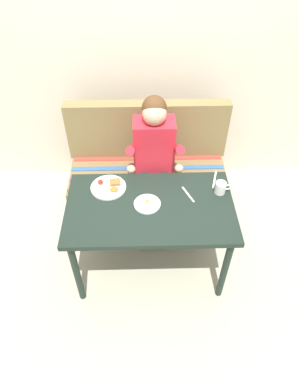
# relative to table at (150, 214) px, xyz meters

# --- Properties ---
(ground_plane) EXTENTS (8.00, 8.00, 0.00)m
(ground_plane) POSITION_rel_table_xyz_m (0.00, 0.00, -0.65)
(ground_plane) COLOR #ACAD95
(back_wall) EXTENTS (4.40, 0.10, 2.60)m
(back_wall) POSITION_rel_table_xyz_m (0.00, 1.27, 0.65)
(back_wall) COLOR beige
(back_wall) RESTS_ON ground
(table) EXTENTS (1.20, 0.70, 0.73)m
(table) POSITION_rel_table_xyz_m (0.00, 0.00, 0.00)
(table) COLOR black
(table) RESTS_ON ground
(couch) EXTENTS (1.44, 0.56, 1.00)m
(couch) POSITION_rel_table_xyz_m (0.00, 0.76, -0.32)
(couch) COLOR olive
(couch) RESTS_ON ground
(person) EXTENTS (0.45, 0.61, 1.21)m
(person) POSITION_rel_table_xyz_m (0.05, 0.59, 0.09)
(person) COLOR red
(person) RESTS_ON ground
(plate_breakfast) EXTENTS (0.26, 0.26, 0.05)m
(plate_breakfast) POSITION_rel_table_xyz_m (-0.30, 0.19, 0.09)
(plate_breakfast) COLOR white
(plate_breakfast) RESTS_ON table
(plate_eggs) EXTENTS (0.19, 0.19, 0.04)m
(plate_eggs) POSITION_rel_table_xyz_m (-0.02, 0.01, 0.09)
(plate_eggs) COLOR white
(plate_eggs) RESTS_ON table
(coffee_mug) EXTENTS (0.12, 0.08, 0.09)m
(coffee_mug) POSITION_rel_table_xyz_m (0.52, 0.13, 0.13)
(coffee_mug) COLOR white
(coffee_mug) RESTS_ON table
(fork) EXTENTS (0.08, 0.16, 0.00)m
(fork) POSITION_rel_table_xyz_m (0.28, 0.11, 0.08)
(fork) COLOR silver
(fork) RESTS_ON table
(knife) EXTENTS (0.07, 0.20, 0.00)m
(knife) POSITION_rel_table_xyz_m (0.50, 0.26, 0.08)
(knife) COLOR silver
(knife) RESTS_ON table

